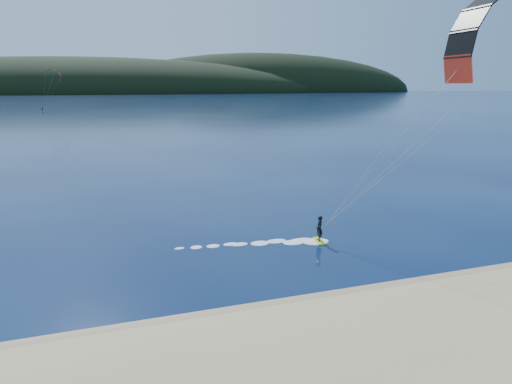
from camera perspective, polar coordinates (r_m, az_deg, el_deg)
ground at (r=18.51m, az=4.04°, el=-23.25°), size 1800.00×1800.00×0.00m
wet_sand at (r=22.01m, az=-0.43°, el=-16.40°), size 220.00×2.50×0.10m
headland at (r=759.03m, az=-17.50°, el=12.59°), size 1200.00×310.00×140.00m
kitesurfer_near at (r=31.58m, az=30.07°, el=14.74°), size 25.09×8.37×16.93m
kitesurfer_far at (r=215.97m, az=-25.68°, el=13.71°), size 10.81×5.00×18.04m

